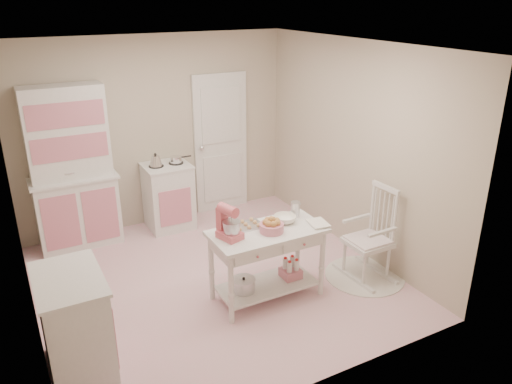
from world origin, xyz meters
The scene contains 14 objects.
room_shell centered at (0.00, 0.00, 1.65)m, with size 3.84×3.84×2.62m.
door centered at (0.95, 1.87, 1.02)m, with size 0.82×0.05×2.04m, color white.
hutch centered at (-1.18, 1.66, 1.04)m, with size 1.06×0.50×2.08m, color white.
stove centered at (0.02, 1.61, 0.46)m, with size 0.62×0.57×0.92m, color white.
base_cabinet centered at (-1.63, -0.77, 0.46)m, with size 0.54×0.84×0.92m, color white.
lace_rug centered at (1.57, -0.75, 0.01)m, with size 0.92×0.92×0.01m, color white.
rocking_chair centered at (1.57, -0.75, 0.55)m, with size 0.48×0.72×1.10m, color white.
work_table centered at (0.36, -0.57, 0.40)m, with size 1.20×0.60×0.80m, color white.
stand_mixer centered at (-0.06, -0.55, 0.97)m, with size 0.20×0.28×0.34m, color #CF5762.
cookie_tray centered at (0.21, -0.39, 0.81)m, with size 0.34×0.24×0.02m, color silver.
bread_basket centered at (0.38, -0.62, 0.85)m, with size 0.25×0.25×0.09m, color #CF7789.
mixing_bowl centered at (0.62, -0.49, 0.84)m, with size 0.24×0.24×0.08m, color white.
metal_pitcher centered at (0.80, -0.41, 0.89)m, with size 0.10×0.10×0.17m, color silver.
recipe_book centered at (0.81, -0.69, 0.81)m, with size 0.19×0.25×0.02m, color white.
Camera 1 is at (-1.94, -4.59, 3.08)m, focal length 35.00 mm.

